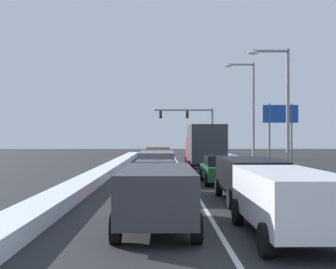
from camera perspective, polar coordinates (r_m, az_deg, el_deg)
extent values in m
plane|color=#28282B|center=(24.63, 2.75, -6.20)|extent=(132.18, 132.18, 0.00)
cube|color=silver|center=(29.69, 2.15, -5.19)|extent=(0.14, 55.92, 0.01)
cube|color=silver|center=(30.40, 12.21, -4.49)|extent=(1.57, 55.92, 0.62)
cube|color=silver|center=(29.87, -8.09, -4.68)|extent=(1.23, 55.92, 0.50)
cube|color=silver|center=(11.20, 15.59, -7.91)|extent=(1.95, 4.90, 1.25)
cube|color=black|center=(8.89, 20.01, -8.10)|extent=(1.56, 0.06, 0.55)
cube|color=red|center=(8.72, 15.11, -10.76)|extent=(0.20, 0.08, 0.28)
cylinder|color=black|center=(12.72, 9.20, -10.07)|extent=(0.25, 0.74, 0.74)
cylinder|color=black|center=(13.18, 17.53, -9.72)|extent=(0.25, 0.74, 0.74)
cylinder|color=black|center=(9.46, 12.87, -13.49)|extent=(0.25, 0.74, 0.74)
cube|color=black|center=(17.09, 10.64, -5.29)|extent=(1.95, 4.90, 1.25)
cube|color=black|center=(14.72, 12.50, -5.01)|extent=(1.56, 0.06, 0.55)
cube|color=red|center=(14.61, 9.49, -6.53)|extent=(0.20, 0.08, 0.28)
cube|color=red|center=(14.97, 15.42, -6.37)|extent=(0.20, 0.08, 0.28)
cylinder|color=black|center=(18.68, 6.70, -6.95)|extent=(0.25, 0.74, 0.74)
cylinder|color=black|center=(19.02, 12.46, -6.82)|extent=(0.25, 0.74, 0.74)
cylinder|color=black|center=(15.34, 8.37, -8.40)|extent=(0.25, 0.74, 0.74)
cylinder|color=black|center=(15.75, 15.32, -8.18)|extent=(0.25, 0.74, 0.74)
cube|color=#1E5633|center=(23.61, 6.96, -4.92)|extent=(1.82, 4.50, 0.70)
cube|color=black|center=(23.42, 7.01, -3.48)|extent=(1.64, 2.20, 0.55)
cube|color=red|center=(21.34, 5.91, -5.09)|extent=(0.24, 0.08, 0.14)
cube|color=red|center=(21.54, 9.58, -5.04)|extent=(0.24, 0.08, 0.14)
cylinder|color=black|center=(25.07, 4.46, -5.34)|extent=(0.22, 0.66, 0.66)
cylinder|color=black|center=(25.29, 8.50, -5.30)|extent=(0.22, 0.66, 0.66)
cylinder|color=black|center=(22.00, 5.20, -6.05)|extent=(0.22, 0.66, 0.66)
cylinder|color=black|center=(22.25, 9.79, -5.98)|extent=(0.22, 0.66, 0.66)
cube|color=maroon|center=(33.89, 4.42, -1.95)|extent=(2.35, 2.20, 2.00)
cube|color=#333338|center=(30.29, 5.04, -1.20)|extent=(2.35, 5.00, 2.60)
cylinder|color=black|center=(34.15, 2.49, -3.79)|extent=(0.28, 0.92, 0.92)
cylinder|color=black|center=(34.35, 6.25, -3.76)|extent=(0.28, 0.92, 0.92)
cylinder|color=black|center=(28.77, 3.11, -4.44)|extent=(0.28, 0.92, 0.92)
cylinder|color=black|center=(29.01, 7.56, -4.40)|extent=(0.28, 0.92, 0.92)
cube|color=navy|center=(39.34, 4.05, -2.48)|extent=(1.95, 4.90, 1.25)
cube|color=black|center=(36.93, 4.36, -2.19)|extent=(1.56, 0.06, 0.55)
cube|color=red|center=(36.90, 3.15, -2.77)|extent=(0.20, 0.08, 0.28)
cube|color=red|center=(37.04, 5.57, -2.76)|extent=(0.20, 0.08, 0.28)
cylinder|color=black|center=(41.00, 2.52, -3.33)|extent=(0.25, 0.74, 0.74)
cylinder|color=black|center=(41.15, 5.18, -3.32)|extent=(0.25, 0.74, 0.74)
cylinder|color=black|center=(37.61, 2.82, -3.60)|extent=(0.25, 0.74, 0.74)
cylinder|color=black|center=(37.78, 5.71, -3.59)|extent=(0.25, 0.74, 0.74)
cube|color=#38383D|center=(11.95, -1.45, -7.44)|extent=(1.95, 4.90, 1.25)
cube|color=black|center=(9.52, -1.62, -7.60)|extent=(1.56, 0.06, 0.55)
cube|color=red|center=(9.63, -6.34, -9.77)|extent=(0.20, 0.08, 0.28)
cube|color=red|center=(9.60, 3.11, -9.80)|extent=(0.20, 0.08, 0.28)
cylinder|color=black|center=(13.77, -5.40, -9.33)|extent=(0.25, 0.74, 0.74)
cylinder|color=black|center=(13.75, 2.67, -9.34)|extent=(0.25, 0.74, 0.74)
cylinder|color=black|center=(10.44, -6.94, -12.24)|extent=(0.25, 0.74, 0.74)
cylinder|color=black|center=(10.41, 3.82, -12.27)|extent=(0.25, 0.74, 0.74)
cube|color=maroon|center=(18.65, -1.72, -6.15)|extent=(1.82, 4.50, 0.70)
cube|color=black|center=(18.45, -1.73, -4.33)|extent=(1.64, 2.20, 0.55)
cube|color=red|center=(16.48, -4.27, -6.51)|extent=(0.24, 0.08, 0.14)
cube|color=red|center=(16.45, 0.58, -6.52)|extent=(0.24, 0.08, 0.14)
cylinder|color=black|center=(20.25, -4.18, -6.54)|extent=(0.22, 0.66, 0.66)
cylinder|color=black|center=(20.23, 0.89, -6.55)|extent=(0.22, 0.66, 0.66)
cylinder|color=black|center=(17.18, -4.80, -7.66)|extent=(0.22, 0.66, 0.66)
cylinder|color=black|center=(17.15, 1.19, -7.68)|extent=(0.22, 0.66, 0.66)
cube|color=slate|center=(24.92, -1.55, -3.73)|extent=(1.95, 4.90, 1.25)
cube|color=black|center=(22.49, -1.63, -3.39)|extent=(1.56, 0.06, 0.55)
cube|color=red|center=(22.55, -3.62, -4.34)|extent=(0.20, 0.08, 0.28)
cube|color=red|center=(22.53, 0.36, -4.34)|extent=(0.20, 0.08, 0.28)
cylinder|color=black|center=(26.69, -3.56, -4.95)|extent=(0.25, 0.74, 0.74)
cylinder|color=black|center=(26.66, 0.56, -4.96)|extent=(0.25, 0.74, 0.74)
cylinder|color=black|center=(23.31, -3.97, -5.63)|extent=(0.25, 0.74, 0.74)
cylinder|color=black|center=(23.28, 0.76, -5.63)|extent=(0.25, 0.74, 0.74)
cube|color=#B7BABF|center=(31.26, -1.11, -3.80)|extent=(1.82, 4.50, 0.70)
cube|color=black|center=(31.08, -1.11, -2.70)|extent=(1.64, 2.20, 0.55)
cube|color=red|center=(29.07, -2.50, -3.82)|extent=(0.24, 0.08, 0.14)
cube|color=red|center=(29.06, 0.23, -3.82)|extent=(0.24, 0.08, 0.14)
cylinder|color=black|center=(32.84, -2.65, -4.15)|extent=(0.22, 0.66, 0.66)
cylinder|color=black|center=(32.83, 0.47, -4.15)|extent=(0.22, 0.66, 0.66)
cylinder|color=black|center=(29.75, -2.84, -4.55)|extent=(0.22, 0.66, 0.66)
cylinder|color=black|center=(29.74, 0.60, -4.55)|extent=(0.22, 0.66, 0.66)
cube|color=#937F60|center=(38.34, -1.30, -2.53)|extent=(1.95, 4.90, 1.25)
cube|color=black|center=(35.92, -1.34, -2.24)|extent=(1.56, 0.06, 0.55)
cube|color=red|center=(35.96, -2.58, -2.84)|extent=(0.20, 0.08, 0.28)
cube|color=red|center=(35.94, -0.09, -2.84)|extent=(0.20, 0.08, 0.28)
cylinder|color=black|center=(40.08, -2.65, -3.40)|extent=(0.25, 0.74, 0.74)
cylinder|color=black|center=(40.07, 0.09, -3.40)|extent=(0.25, 0.74, 0.74)
cylinder|color=black|center=(36.69, -2.82, -3.69)|extent=(0.25, 0.74, 0.74)
cylinder|color=black|center=(36.67, 0.17, -3.69)|extent=(0.25, 0.74, 0.74)
cylinder|color=slate|center=(55.34, 5.88, 0.28)|extent=(0.28, 0.28, 6.20)
cube|color=slate|center=(55.13, 2.05, 3.24)|extent=(7.40, 0.20, 0.20)
cube|color=black|center=(55.13, 2.57, 2.64)|extent=(0.34, 0.34, 0.95)
sphere|color=red|center=(54.96, 2.58, 2.95)|extent=(0.22, 0.22, 0.22)
sphere|color=#593F0C|center=(54.94, 2.58, 2.65)|extent=(0.22, 0.22, 0.22)
sphere|color=#0C3819|center=(54.93, 2.58, 2.36)|extent=(0.22, 0.22, 0.22)
cube|color=black|center=(55.04, -0.97, 2.65)|extent=(0.34, 0.34, 0.95)
sphere|color=red|center=(54.86, -0.98, 2.96)|extent=(0.22, 0.22, 0.22)
sphere|color=#593F0C|center=(54.85, -0.98, 2.66)|extent=(0.22, 0.22, 0.22)
sphere|color=#0C3819|center=(54.83, -0.98, 2.36)|extent=(0.22, 0.22, 0.22)
cylinder|color=gray|center=(28.18, 15.59, 2.78)|extent=(0.22, 0.22, 8.09)
cube|color=gray|center=(28.37, 13.41, 10.69)|extent=(2.20, 0.14, 0.14)
ellipsoid|color=#EAE5C6|center=(28.11, 11.19, 10.58)|extent=(0.70, 0.36, 0.24)
cylinder|color=gray|center=(38.05, 11.24, 2.62)|extent=(0.22, 0.22, 8.95)
cube|color=gray|center=(38.30, 9.60, 9.11)|extent=(2.20, 0.14, 0.14)
ellipsoid|color=#EAE5C6|center=(38.11, 7.95, 9.00)|extent=(0.70, 0.36, 0.24)
cylinder|color=#59595B|center=(39.72, 13.28, 0.01)|extent=(0.16, 0.16, 5.50)
cylinder|color=#59595B|center=(40.25, 16.04, 0.01)|extent=(0.16, 0.16, 5.50)
cube|color=#1947A5|center=(40.02, 14.66, 2.66)|extent=(3.20, 0.12, 1.60)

